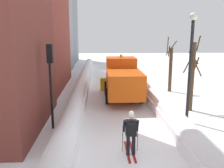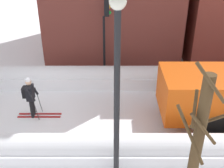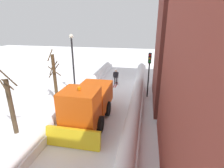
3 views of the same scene
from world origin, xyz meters
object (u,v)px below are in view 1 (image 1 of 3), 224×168
Objects in this scene: traffic_light_pole at (50,70)px; plow_truck at (123,79)px; bare_tree_mid at (170,68)px; bare_tree_near at (192,75)px; street_lamp at (191,56)px; skier at (131,131)px.

plow_truck is at bearing 52.27° from traffic_light_pole.
bare_tree_near is at bearing -91.96° from bare_tree_mid.
traffic_light_pole reaches higher than plow_truck.
street_lamp is at bearing -98.90° from bare_tree_mid.
skier is at bearing -93.31° from plow_truck.
street_lamp is 1.25× the size of bare_tree_near.
street_lamp reaches higher than plow_truck.
traffic_light_pole is (-3.55, 3.02, 1.94)m from skier.
plow_truck is 1.35× the size of bare_tree_mid.
bare_tree_mid is (4.11, 2.22, 0.46)m from plow_truck.
plow_truck is 3.31× the size of skier.
plow_truck is at bearing 144.40° from bare_tree_near.
street_lamp reaches higher than skier.
bare_tree_near is 5.05m from bare_tree_mid.
plow_truck is at bearing -151.56° from bare_tree_mid.
plow_truck is 6.02m from street_lamp.
street_lamp is 1.29× the size of bare_tree_mid.
skier is at bearing -135.35° from street_lamp.
skier is (-0.48, -8.22, -0.48)m from plow_truck.
plow_truck is at bearing 86.69° from skier.
plow_truck reaches higher than skier.
street_lamp is (7.04, 0.43, 0.63)m from traffic_light_pole.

